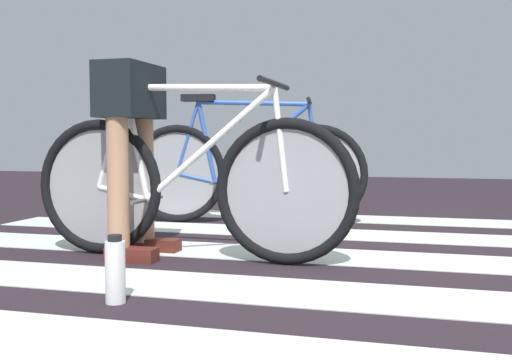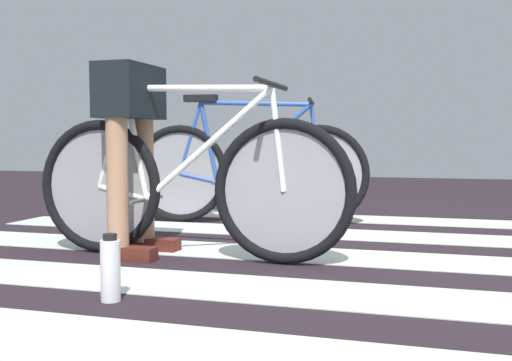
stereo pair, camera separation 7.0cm
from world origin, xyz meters
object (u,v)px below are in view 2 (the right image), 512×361
Objects in this scene: bicycle_2_of_2 at (248,170)px; water_bottle at (110,269)px; cyclist_1_of_2 at (131,133)px; bicycle_1_of_2 at (186,184)px.

bicycle_2_of_2 reaches higher than water_bottle.
cyclist_1_of_2 is 1.36m from bicycle_2_of_2.
cyclist_1_of_2 reaches higher than bicycle_2_of_2.
water_bottle is at bearing -95.46° from bicycle_2_of_2.
water_bottle is at bearing -66.14° from cyclist_1_of_2.
bicycle_2_of_2 is (-0.08, 1.32, 0.00)m from bicycle_1_of_2.
cyclist_1_of_2 is at bearing 112.81° from water_bottle.
cyclist_1_of_2 is 3.89× the size of water_bottle.
bicycle_1_of_2 is 0.89m from water_bottle.
water_bottle is (0.12, -2.16, -0.26)m from bicycle_2_of_2.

